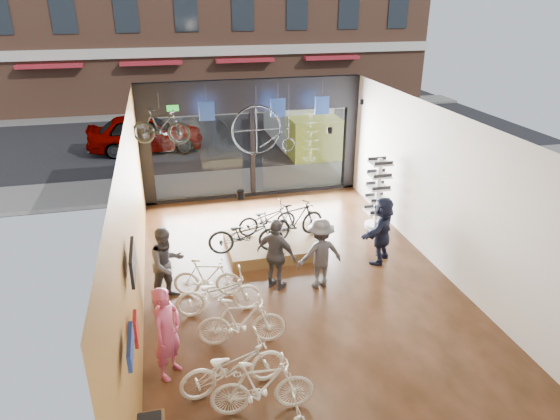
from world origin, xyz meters
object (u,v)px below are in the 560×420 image
object	(u,v)px
display_platform	(273,245)
display_bike_right	(267,219)
floor_bike_1	(262,387)
customer_5	(382,230)
street_car	(145,133)
display_bike_mid	(296,221)
hung_bike	(161,127)
display_bike_left	(246,234)
customer_0	(167,333)
customer_2	(276,255)
floor_bike_4	(219,294)
floor_bike_5	(207,278)
sunglasses_rack	(378,194)
penny_farthing	(267,131)
box_truck	(302,120)
customer_3	(320,254)
floor_bike_2	(233,366)
floor_bike_3	(241,322)
customer_1	(167,264)

from	to	relation	value
display_platform	display_bike_right	xyz separation A→B (m)	(-0.06, 0.45, 0.57)
floor_bike_1	customer_5	bearing A→B (deg)	-38.47
street_car	display_bike_mid	xyz separation A→B (m)	(3.85, -9.99, -0.00)
hung_bike	display_bike_left	bearing A→B (deg)	-128.32
customer_0	customer_2	size ratio (longest dim) A/B	1.03
display_bike_left	display_bike_right	world-z (taller)	display_bike_left
floor_bike_4	floor_bike_5	world-z (taller)	floor_bike_4
customer_0	customer_5	size ratio (longest dim) A/B	1.02
customer_0	sunglasses_rack	size ratio (longest dim) A/B	0.85
floor_bike_5	customer_0	bearing A→B (deg)	173.67
floor_bike_1	sunglasses_rack	world-z (taller)	sunglasses_rack
penny_farthing	display_bike_right	bearing A→B (deg)	-102.49
floor_bike_4	display_bike_mid	bearing A→B (deg)	-42.85
customer_5	sunglasses_rack	bearing A→B (deg)	-156.57
customer_0	customer_2	bearing A→B (deg)	-10.16
customer_2	display_platform	bearing A→B (deg)	-55.76
box_truck	sunglasses_rack	distance (m)	8.27
box_truck	customer_5	size ratio (longest dim) A/B	3.59
display_bike_left	customer_2	distance (m)	1.37
floor_bike_1	customer_2	xyz separation A→B (m)	(1.06, 3.54, 0.34)
street_car	customer_3	xyz separation A→B (m)	(3.89, -11.90, 0.03)
floor_bike_2	display_bike_mid	distance (m)	5.26
floor_bike_3	floor_bike_4	distance (m)	1.15
display_platform	display_bike_right	bearing A→B (deg)	97.90
customer_1	customer_2	world-z (taller)	customer_1
floor_bike_1	customer_0	bearing A→B (deg)	53.07
display_bike_left	penny_farthing	world-z (taller)	penny_farthing
floor_bike_2	customer_2	world-z (taller)	customer_2
box_truck	display_bike_mid	distance (m)	9.40
street_car	customer_3	world-z (taller)	customer_3
floor_bike_3	customer_2	size ratio (longest dim) A/B	0.99
floor_bike_2	customer_5	xyz separation A→B (m)	(4.24, 3.55, 0.38)
floor_bike_4	hung_bike	bearing A→B (deg)	11.35
customer_5	display_platform	bearing A→B (deg)	-71.09
box_truck	floor_bike_2	xyz separation A→B (m)	(-5.08, -13.68, -0.74)
box_truck	sunglasses_rack	world-z (taller)	box_truck
customer_3	customer_5	distance (m)	1.99
box_truck	floor_bike_3	bearing A→B (deg)	-110.72
floor_bike_2	customer_3	xyz separation A→B (m)	(2.41, 2.78, 0.36)
floor_bike_1	customer_0	size ratio (longest dim) A/B	0.96
floor_bike_3	customer_2	distance (m)	2.12
floor_bike_3	floor_bike_5	world-z (taller)	floor_bike_3
display_bike_left	customer_2	bearing A→B (deg)	-155.07
floor_bike_1	hung_bike	xyz separation A→B (m)	(-1.19, 7.48, 2.42)
floor_bike_1	penny_farthing	xyz separation A→B (m)	(1.80, 7.94, 2.00)
hung_bike	customer_1	bearing A→B (deg)	-164.23
floor_bike_2	floor_bike_5	bearing A→B (deg)	-6.34
floor_bike_5	customer_2	bearing A→B (deg)	-76.70
floor_bike_1	customer_2	world-z (taller)	customer_2
floor_bike_3	display_bike_right	bearing A→B (deg)	-11.63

